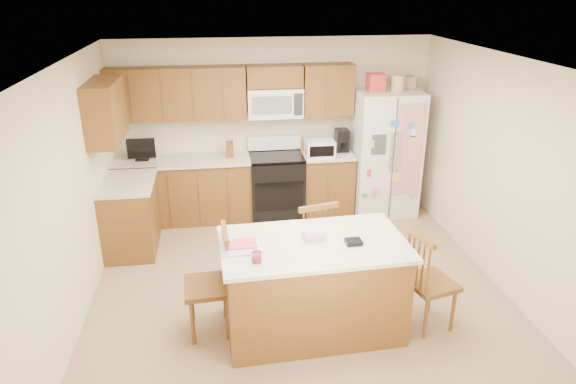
{
  "coord_description": "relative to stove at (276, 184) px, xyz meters",
  "views": [
    {
      "loc": [
        -0.8,
        -4.93,
        3.2
      ],
      "look_at": [
        -0.06,
        0.35,
        1.0
      ],
      "focal_mm": 32.0,
      "sensor_mm": 36.0,
      "label": 1
    }
  ],
  "objects": [
    {
      "name": "ground",
      "position": [
        0.0,
        -1.94,
        -0.47
      ],
      "size": [
        4.5,
        4.5,
        0.0
      ],
      "primitive_type": "plane",
      "color": "tan",
      "rests_on": "ground"
    },
    {
      "name": "room_shell",
      "position": [
        0.0,
        -1.94,
        0.97
      ],
      "size": [
        4.6,
        4.6,
        2.52
      ],
      "color": "beige",
      "rests_on": "ground"
    },
    {
      "name": "cabinetry",
      "position": [
        -0.98,
        -0.15,
        0.44
      ],
      "size": [
        3.36,
        1.56,
        2.15
      ],
      "color": "brown",
      "rests_on": "ground"
    },
    {
      "name": "stove",
      "position": [
        0.0,
        0.0,
        0.0
      ],
      "size": [
        0.76,
        0.65,
        1.13
      ],
      "color": "black",
      "rests_on": "ground"
    },
    {
      "name": "refrigerator",
      "position": [
        1.57,
        -0.06,
        0.45
      ],
      "size": [
        0.9,
        0.79,
        2.04
      ],
      "color": "white",
      "rests_on": "ground"
    },
    {
      "name": "island",
      "position": [
        0.02,
        -2.71,
        0.01
      ],
      "size": [
        1.77,
        1.08,
        1.04
      ],
      "color": "brown",
      "rests_on": "ground"
    },
    {
      "name": "windsor_chair_left",
      "position": [
        -0.95,
        -2.61,
        0.04
      ],
      "size": [
        0.47,
        0.49,
        1.08
      ],
      "color": "brown",
      "rests_on": "ground"
    },
    {
      "name": "windsor_chair_back",
      "position": [
        0.15,
        -1.99,
        0.03
      ],
      "size": [
        0.55,
        0.54,
        1.07
      ],
      "color": "brown",
      "rests_on": "ground"
    },
    {
      "name": "windsor_chair_right",
      "position": [
        1.14,
        -2.83,
        0.02
      ],
      "size": [
        0.52,
        0.54,
        1.04
      ],
      "color": "brown",
      "rests_on": "ground"
    }
  ]
}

